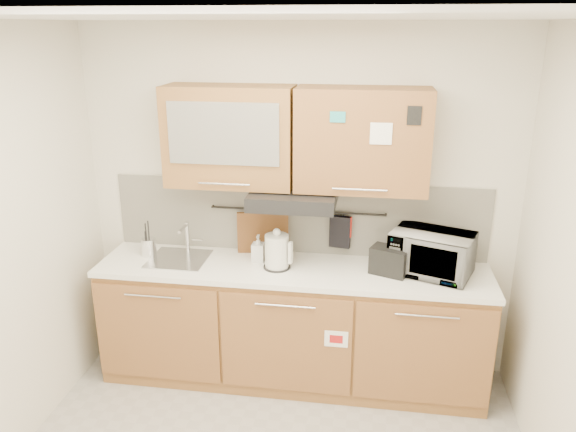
% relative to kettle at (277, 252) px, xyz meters
% --- Properties ---
extents(ceiling, '(3.20, 3.20, 0.00)m').
position_rel_kettle_xyz_m(ceiling, '(0.10, -1.16, 1.56)').
color(ceiling, white).
rests_on(ceiling, wall_back).
extents(wall_back, '(3.20, 0.00, 3.20)m').
position_rel_kettle_xyz_m(wall_back, '(0.10, 0.34, 0.26)').
color(wall_back, silver).
rests_on(wall_back, ground).
extents(base_cabinet, '(2.80, 0.64, 0.88)m').
position_rel_kettle_xyz_m(base_cabinet, '(0.10, 0.03, -0.63)').
color(base_cabinet, '#975F35').
rests_on(base_cabinet, floor).
extents(countertop, '(2.82, 0.62, 0.04)m').
position_rel_kettle_xyz_m(countertop, '(0.10, 0.03, -0.14)').
color(countertop, white).
rests_on(countertop, base_cabinet).
extents(backsplash, '(2.80, 0.02, 0.56)m').
position_rel_kettle_xyz_m(backsplash, '(0.10, 0.32, 0.16)').
color(backsplash, silver).
rests_on(backsplash, countertop).
extents(upper_cabinets, '(1.82, 0.37, 0.70)m').
position_rel_kettle_xyz_m(upper_cabinets, '(0.10, 0.16, 0.79)').
color(upper_cabinets, '#975F35').
rests_on(upper_cabinets, wall_back).
extents(range_hood, '(0.60, 0.46, 0.10)m').
position_rel_kettle_xyz_m(range_hood, '(0.10, 0.09, 0.38)').
color(range_hood, black).
rests_on(range_hood, upper_cabinets).
extents(sink, '(0.42, 0.40, 0.26)m').
position_rel_kettle_xyz_m(sink, '(-0.75, 0.04, -0.12)').
color(sink, silver).
rests_on(sink, countertop).
extents(utensil_rail, '(1.30, 0.02, 0.02)m').
position_rel_kettle_xyz_m(utensil_rail, '(0.10, 0.29, 0.22)').
color(utensil_rail, black).
rests_on(utensil_rail, backsplash).
extents(utensil_crock, '(0.11, 0.11, 0.27)m').
position_rel_kettle_xyz_m(utensil_crock, '(-0.99, 0.08, -0.05)').
color(utensil_crock, silver).
rests_on(utensil_crock, countertop).
extents(kettle, '(0.22, 0.21, 0.30)m').
position_rel_kettle_xyz_m(kettle, '(0.00, 0.00, 0.00)').
color(kettle, silver).
rests_on(kettle, countertop).
extents(toaster, '(0.29, 0.23, 0.19)m').
position_rel_kettle_xyz_m(toaster, '(0.79, 0.02, -0.02)').
color(toaster, black).
rests_on(toaster, countertop).
extents(microwave, '(0.63, 0.53, 0.30)m').
position_rel_kettle_xyz_m(microwave, '(1.07, 0.08, 0.03)').
color(microwave, '#999999').
rests_on(microwave, countertop).
extents(soap_bottle, '(0.09, 0.09, 0.20)m').
position_rel_kettle_xyz_m(soap_bottle, '(-0.16, 0.10, -0.02)').
color(soap_bottle, '#999999').
rests_on(soap_bottle, countertop).
extents(cutting_board, '(0.39, 0.09, 0.48)m').
position_rel_kettle_xyz_m(cutting_board, '(-0.16, 0.27, -0.04)').
color(cutting_board, brown).
rests_on(cutting_board, utensil_rail).
extents(oven_mitt, '(0.14, 0.05, 0.23)m').
position_rel_kettle_xyz_m(oven_mitt, '(0.43, 0.27, 0.09)').
color(oven_mitt, navy).
rests_on(oven_mitt, utensil_rail).
extents(dark_pouch, '(0.16, 0.07, 0.24)m').
position_rel_kettle_xyz_m(dark_pouch, '(0.43, 0.27, 0.08)').
color(dark_pouch, black).
rests_on(dark_pouch, utensil_rail).
extents(pot_holder, '(0.13, 0.04, 0.16)m').
position_rel_kettle_xyz_m(pot_holder, '(0.45, 0.27, 0.12)').
color(pot_holder, red).
rests_on(pot_holder, utensil_rail).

